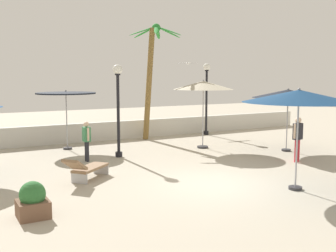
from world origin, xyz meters
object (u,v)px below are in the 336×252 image
(lounge_chair_0, at_px, (86,168))
(guest_0, at_px, (87,138))
(patio_umbrella_1, at_px, (288,94))
(lamp_post_1, at_px, (118,98))
(palm_tree_0, at_px, (151,68))
(patio_umbrella_3, at_px, (66,95))
(patio_umbrella_4, at_px, (203,86))
(guest_1, at_px, (298,135))
(planter, at_px, (33,201))
(seagull_0, at_px, (188,63))
(patio_umbrella_2, at_px, (299,96))
(lamp_post_0, at_px, (207,90))

(lounge_chair_0, bearing_deg, guest_0, 71.74)
(patio_umbrella_1, bearing_deg, lamp_post_1, 160.96)
(patio_umbrella_1, distance_m, palm_tree_0, 6.98)
(patio_umbrella_3, xyz_separation_m, lounge_chair_0, (-0.95, -5.64, -1.99))
(patio_umbrella_4, height_order, lounge_chair_0, patio_umbrella_4)
(guest_1, xyz_separation_m, planter, (-9.92, -1.40, -0.65))
(patio_umbrella_1, xyz_separation_m, lamp_post_1, (-6.81, 2.35, -0.11))
(palm_tree_0, distance_m, seagull_0, 3.91)
(palm_tree_0, bearing_deg, patio_umbrella_2, -93.58)
(patio_umbrella_4, bearing_deg, palm_tree_0, 103.03)
(patio_umbrella_4, bearing_deg, guest_1, -71.53)
(guest_0, bearing_deg, patio_umbrella_4, 2.93)
(seagull_0, distance_m, planter, 16.06)
(patio_umbrella_3, xyz_separation_m, patio_umbrella_4, (5.42, -2.64, 0.41))
(patio_umbrella_2, bearing_deg, guest_0, 121.20)
(patio_umbrella_1, bearing_deg, lounge_chair_0, -176.22)
(lamp_post_1, distance_m, lounge_chair_0, 4.22)
(patio_umbrella_1, relative_size, guest_0, 2.00)
(patio_umbrella_2, bearing_deg, lamp_post_1, 110.92)
(lamp_post_1, xyz_separation_m, planter, (-4.42, -5.59, -1.98))
(patio_umbrella_4, height_order, guest_1, patio_umbrella_4)
(planter, bearing_deg, lounge_chair_0, 51.10)
(planter, bearing_deg, palm_tree_0, 49.93)
(guest_1, bearing_deg, seagull_0, 83.12)
(patio_umbrella_3, height_order, guest_1, patio_umbrella_3)
(patio_umbrella_3, relative_size, lamp_post_1, 0.71)
(planter, bearing_deg, guest_0, 60.55)
(palm_tree_0, xyz_separation_m, guest_1, (2.23, -7.74, -2.60))
(lamp_post_1, bearing_deg, palm_tree_0, 47.37)
(guest_0, height_order, guest_1, guest_1)
(guest_0, xyz_separation_m, seagull_0, (8.06, 5.71, 3.04))
(patio_umbrella_2, xyz_separation_m, palm_tree_0, (0.65, 10.41, 0.97))
(patio_umbrella_3, relative_size, patio_umbrella_4, 0.86)
(palm_tree_0, bearing_deg, lamp_post_1, -132.63)
(patio_umbrella_2, bearing_deg, lounge_chair_0, 141.51)
(guest_0, height_order, planter, guest_0)
(patio_umbrella_1, xyz_separation_m, palm_tree_0, (-3.54, 5.91, 1.17))
(lamp_post_1, bearing_deg, planter, -128.34)
(patio_umbrella_3, bearing_deg, planter, -110.42)
(patio_umbrella_1, bearing_deg, guest_0, 165.50)
(seagull_0, bearing_deg, planter, -135.05)
(patio_umbrella_4, distance_m, guest_0, 5.80)
(palm_tree_0, height_order, planter, palm_tree_0)
(patio_umbrella_3, xyz_separation_m, palm_tree_0, (4.61, 0.86, 1.25))
(guest_0, bearing_deg, patio_umbrella_2, -58.80)
(lamp_post_0, bearing_deg, lamp_post_1, -152.72)
(lamp_post_1, xyz_separation_m, seagull_0, (6.66, 5.48, 1.59))
(lamp_post_0, relative_size, seagull_0, 3.01)
(lamp_post_0, bearing_deg, lounge_chair_0, -144.41)
(patio_umbrella_1, distance_m, patio_umbrella_3, 9.58)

